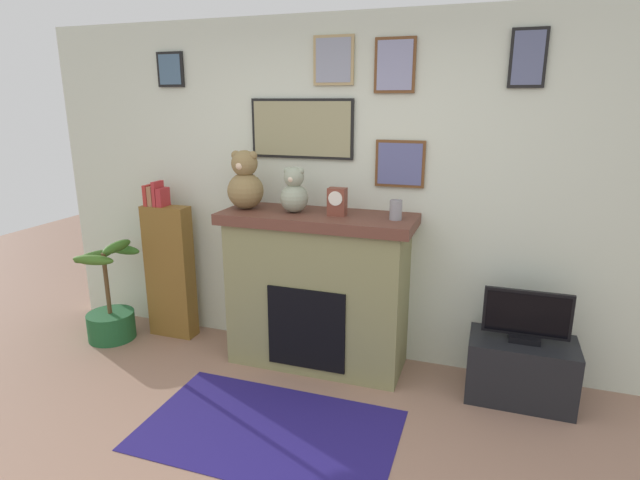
# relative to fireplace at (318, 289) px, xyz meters

# --- Properties ---
(back_wall) EXTENTS (5.20, 0.15, 2.60)m
(back_wall) POSITION_rel_fireplace_xyz_m (0.13, 0.32, 0.70)
(back_wall) COLOR silver
(back_wall) RESTS_ON ground_plane
(fireplace) EXTENTS (1.44, 0.57, 1.20)m
(fireplace) POSITION_rel_fireplace_xyz_m (0.00, 0.00, 0.00)
(fireplace) COLOR #848355
(fireplace) RESTS_ON ground_plane
(bookshelf) EXTENTS (0.40, 0.16, 1.35)m
(bookshelf) POSITION_rel_fireplace_xyz_m (-1.36, 0.06, 0.00)
(bookshelf) COLOR brown
(bookshelf) RESTS_ON ground_plane
(potted_plant) EXTENTS (0.43, 0.50, 0.87)m
(potted_plant) POSITION_rel_fireplace_xyz_m (-1.82, -0.19, -0.33)
(potted_plant) COLOR #1E592D
(potted_plant) RESTS_ON ground_plane
(tv_stand) EXTENTS (0.70, 0.40, 0.43)m
(tv_stand) POSITION_rel_fireplace_xyz_m (1.48, -0.04, -0.39)
(tv_stand) COLOR black
(tv_stand) RESTS_ON ground_plane
(television) EXTENTS (0.56, 0.14, 0.36)m
(television) POSITION_rel_fireplace_xyz_m (1.48, -0.04, -0.00)
(television) COLOR black
(television) RESTS_ON tv_stand
(area_rug) EXTENTS (1.59, 0.95, 0.01)m
(area_rug) POSITION_rel_fireplace_xyz_m (0.00, -0.93, -0.60)
(area_rug) COLOR navy
(area_rug) RESTS_ON ground_plane
(candle_jar) EXTENTS (0.09, 0.09, 0.14)m
(candle_jar) POSITION_rel_fireplace_xyz_m (0.58, -0.02, 0.66)
(candle_jar) COLOR gray
(candle_jar) RESTS_ON fireplace
(mantel_clock) EXTENTS (0.13, 0.10, 0.20)m
(mantel_clock) POSITION_rel_fireplace_xyz_m (0.16, -0.02, 0.69)
(mantel_clock) COLOR brown
(mantel_clock) RESTS_ON fireplace
(teddy_bear_tan) EXTENTS (0.27, 0.27, 0.44)m
(teddy_bear_tan) POSITION_rel_fireplace_xyz_m (-0.57, -0.02, 0.79)
(teddy_bear_tan) COLOR olive
(teddy_bear_tan) RESTS_ON fireplace
(teddy_bear_brown) EXTENTS (0.21, 0.21, 0.34)m
(teddy_bear_brown) POSITION_rel_fireplace_xyz_m (-0.17, -0.02, 0.74)
(teddy_bear_brown) COLOR #959E86
(teddy_bear_brown) RESTS_ON fireplace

